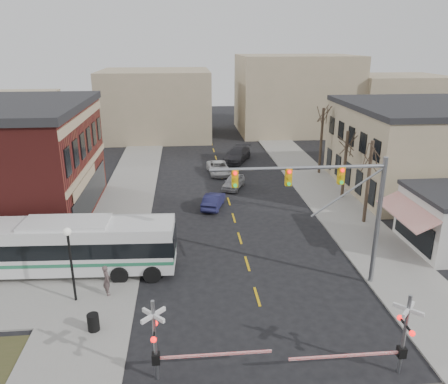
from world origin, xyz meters
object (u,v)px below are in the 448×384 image
(traffic_signal_mast, at_px, (335,197))
(car_b, at_px, (213,200))
(transit_bus, at_px, (69,246))
(car_d, at_px, (237,155))
(rr_crossing_east, at_px, (395,336))
(car_a, at_px, (233,182))
(pedestrian_near, at_px, (107,280))
(trash_bin, at_px, (93,322))
(street_lamp, at_px, (70,250))
(rr_crossing_west, at_px, (165,341))
(car_c, at_px, (219,168))
(pedestrian_far, at_px, (107,241))

(traffic_signal_mast, distance_m, car_b, 15.79)
(transit_bus, xyz_separation_m, car_d, (13.90, 26.35, -1.11))
(transit_bus, relative_size, car_d, 2.38)
(rr_crossing_east, height_order, car_b, rr_crossing_east)
(car_a, height_order, pedestrian_near, pedestrian_near)
(transit_bus, bearing_deg, trash_bin, -67.95)
(traffic_signal_mast, xyz_separation_m, car_d, (-2.00, 29.29, -4.92))
(transit_bus, bearing_deg, car_a, 52.38)
(car_a, xyz_separation_m, pedestrian_near, (-9.55, -18.89, 0.38))
(transit_bus, xyz_separation_m, car_a, (12.29, 15.95, -1.26))
(trash_bin, xyz_separation_m, car_d, (11.35, 32.65, 0.24))
(street_lamp, distance_m, car_d, 32.53)
(rr_crossing_west, bearing_deg, street_lamp, 129.53)
(car_a, relative_size, car_c, 0.81)
(car_b, bearing_deg, pedestrian_near, 78.85)
(car_b, relative_size, car_c, 0.84)
(pedestrian_far, bearing_deg, rr_crossing_east, -81.07)
(transit_bus, height_order, traffic_signal_mast, traffic_signal_mast)
(trash_bin, bearing_deg, traffic_signal_mast, 14.13)
(trash_bin, height_order, car_b, car_b)
(car_d, bearing_deg, car_b, -79.92)
(traffic_signal_mast, distance_m, rr_crossing_west, 12.40)
(street_lamp, xyz_separation_m, car_b, (8.89, 14.16, -2.65))
(street_lamp, bearing_deg, rr_crossing_east, -24.85)
(traffic_signal_mast, height_order, rr_crossing_east, traffic_signal_mast)
(car_c, xyz_separation_m, pedestrian_near, (-8.48, -24.09, 0.38))
(car_b, height_order, pedestrian_far, pedestrian_far)
(rr_crossing_east, bearing_deg, pedestrian_near, 150.91)
(traffic_signal_mast, distance_m, car_a, 19.89)
(rr_crossing_west, xyz_separation_m, street_lamp, (-5.37, 6.50, 1.35))
(street_lamp, relative_size, pedestrian_near, 2.42)
(rr_crossing_west, bearing_deg, pedestrian_near, 117.54)
(pedestrian_far, bearing_deg, transit_bus, -162.82)
(car_b, xyz_separation_m, pedestrian_near, (-7.16, -13.69, 0.38))
(trash_bin, relative_size, car_b, 0.23)
(street_lamp, xyz_separation_m, pedestrian_far, (0.83, 6.12, -2.43))
(rr_crossing_west, height_order, car_c, rr_crossing_west)
(rr_crossing_east, xyz_separation_m, car_b, (-6.45, 21.26, -1.30))
(car_c, xyz_separation_m, pedestrian_far, (-9.38, -18.44, 0.21))
(traffic_signal_mast, relative_size, car_a, 2.57)
(pedestrian_near, xyz_separation_m, pedestrian_far, (-0.90, 5.65, -0.16))
(traffic_signal_mast, relative_size, rr_crossing_east, 1.79)
(car_b, distance_m, car_d, 16.11)
(rr_crossing_east, xyz_separation_m, street_lamp, (-15.34, 7.11, 1.35))
(street_lamp, bearing_deg, car_c, 67.42)
(traffic_signal_mast, bearing_deg, pedestrian_far, 158.12)
(car_c, height_order, pedestrian_far, pedestrian_far)
(traffic_signal_mast, xyz_separation_m, pedestrian_far, (-14.07, 5.65, -4.86))
(transit_bus, relative_size, rr_crossing_east, 2.40)
(trash_bin, bearing_deg, car_a, 66.36)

